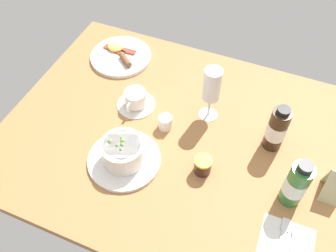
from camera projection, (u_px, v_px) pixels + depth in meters
ground_plane at (177, 138)px, 115.85cm from camera, size 110.00×84.00×3.00cm
porridge_bowl at (123, 154)px, 105.61cm from camera, size 21.79×21.79×9.28cm
cutlery_setting at (286, 249)px, 91.79cm from camera, size 13.98×17.14×0.90cm
coffee_cup at (135, 100)px, 120.48cm from camera, size 12.87×12.87×6.13cm
creamer_jug at (165, 122)px, 114.78cm from camera, size 5.15×4.57×5.33cm
wine_glass at (212, 87)px, 109.88cm from camera, size 6.23×6.23×19.53cm
jam_jar at (203, 165)px, 104.30cm from camera, size 5.22×5.22×5.65cm
sauce_bottle_brown at (277, 129)px, 106.36cm from camera, size 5.87×5.87×16.65cm
sauce_bottle_green at (296, 184)px, 94.88cm from camera, size 6.03×6.03×17.02cm
breakfast_plate at (121, 56)px, 136.99cm from camera, size 22.82×22.82×3.70cm
menu_card at (335, 184)px, 97.79cm from camera, size 5.21×7.18×10.77cm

